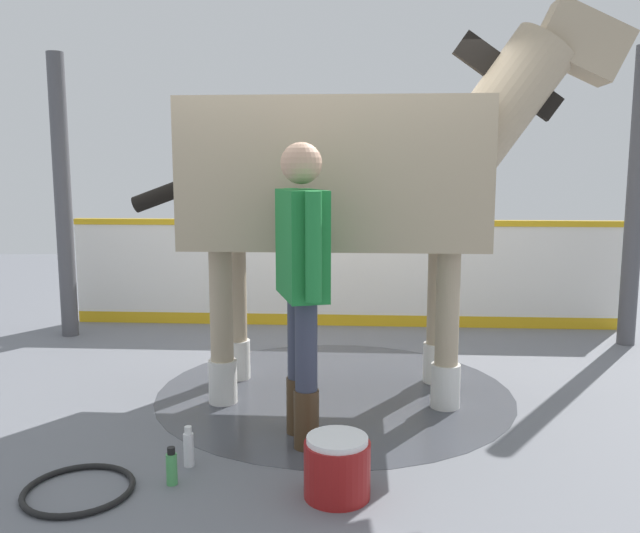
{
  "coord_description": "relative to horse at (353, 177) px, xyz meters",
  "views": [
    {
      "loc": [
        0.06,
        4.85,
        1.62
      ],
      "look_at": [
        -0.04,
        0.64,
        1.0
      ],
      "focal_mm": 36.59,
      "sensor_mm": 36.0,
      "label": 1
    }
  ],
  "objects": [
    {
      "name": "ground_plane",
      "position": [
        0.28,
        -0.22,
        -1.59
      ],
      "size": [
        16.0,
        16.0,
        0.02
      ],
      "primitive_type": "cube",
      "color": "slate"
    },
    {
      "name": "roof_post_near",
      "position": [
        -2.69,
        -1.29,
        -0.22
      ],
      "size": [
        0.16,
        0.16,
        2.73
      ],
      "primitive_type": "cylinder",
      "color": "#4C4C51",
      "rests_on": "ground"
    },
    {
      "name": "roof_post_far",
      "position": [
        2.68,
        -1.76,
        -0.22
      ],
      "size": [
        0.16,
        0.16,
        2.73
      ],
      "primitive_type": "cylinder",
      "color": "#4C4C51",
      "rests_on": "ground"
    },
    {
      "name": "hose_coil",
      "position": [
        1.5,
        1.49,
        -1.56
      ],
      "size": [
        0.56,
        0.56,
        0.03
      ],
      "primitive_type": "torus",
      "color": "black",
      "rests_on": "ground"
    },
    {
      "name": "barrier_wall",
      "position": [
        -0.06,
        -2.12,
        -1.06
      ],
      "size": [
        5.69,
        0.58,
        1.12
      ],
      "color": "white",
      "rests_on": "ground"
    },
    {
      "name": "handler",
      "position": [
        0.36,
        0.86,
        -0.53
      ],
      "size": [
        0.32,
        0.69,
        1.79
      ],
      "rotation": [
        0.0,
        0.0,
        6.5
      ],
      "color": "#47331E",
      "rests_on": "ground"
    },
    {
      "name": "bottle_shampoo",
      "position": [
        0.99,
        1.2,
        -1.47
      ],
      "size": [
        0.06,
        0.06,
        0.23
      ],
      "color": "white",
      "rests_on": "ground"
    },
    {
      "name": "horse",
      "position": [
        0.0,
        0.0,
        0.0
      ],
      "size": [
        3.45,
        1.17,
        2.75
      ],
      "rotation": [
        0.0,
        0.0,
        3.05
      ],
      "color": "tan",
      "rests_on": "ground"
    },
    {
      "name": "wet_patch",
      "position": [
        0.12,
        -0.01,
        -1.58
      ],
      "size": [
        2.61,
        2.61,
        0.0
      ],
      "primitive_type": "cylinder",
      "color": "#42444C",
      "rests_on": "ground"
    },
    {
      "name": "wash_bucket",
      "position": [
        0.18,
        1.56,
        -1.42
      ],
      "size": [
        0.34,
        0.34,
        0.31
      ],
      "color": "maroon",
      "rests_on": "ground"
    },
    {
      "name": "bottle_spray",
      "position": [
        1.04,
        1.41,
        -1.49
      ],
      "size": [
        0.06,
        0.06,
        0.2
      ],
      "color": "#4CA559",
      "rests_on": "ground"
    }
  ]
}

